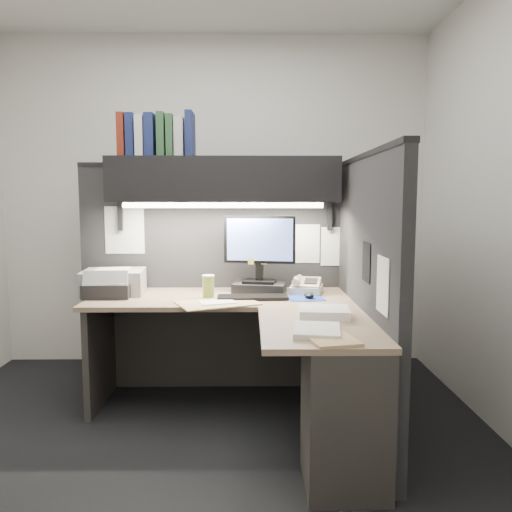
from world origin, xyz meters
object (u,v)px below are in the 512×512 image
overhead_shelf (224,180)px  telephone (306,287)px  coffee_cup (208,287)px  desk (273,366)px  monitor (260,262)px  keyboard (253,297)px  printer (114,282)px  notebook_stack (109,290)px

overhead_shelf → telephone: overhead_shelf is taller
coffee_cup → overhead_shelf: bearing=69.0°
telephone → desk: bearing=-97.5°
desk → monitor: size_ratio=3.22×
keyboard → telephone: (0.37, 0.20, 0.03)m
monitor → keyboard: bearing=-91.7°
keyboard → printer: 0.97m
coffee_cup → notebook_stack: coffee_cup is taller
overhead_shelf → desk: bearing=-68.2°
coffee_cup → notebook_stack: (-0.66, 0.06, -0.03)m
monitor → coffee_cup: size_ratio=3.76×
desk → printer: (-1.05, 0.68, 0.37)m
keyboard → notebook_stack: 0.95m
notebook_stack → printer: bearing=89.0°
desk → printer: 1.31m
overhead_shelf → telephone: bearing=-8.4°
keyboard → notebook_stack: notebook_stack is taller
desk → monitor: 0.85m
monitor → desk: bearing=-74.3°
keyboard → notebook_stack: (-0.95, 0.10, 0.03)m
monitor → coffee_cup: 0.41m
printer → notebook_stack: 0.12m
overhead_shelf → coffee_cup: size_ratio=11.02×
printer → notebook_stack: printer is taller
keyboard → printer: (-0.95, 0.21, 0.07)m
desk → keyboard: keyboard is taller
coffee_cup → desk: bearing=-51.8°
printer → overhead_shelf: bearing=0.2°
monitor → notebook_stack: 1.02m
printer → notebook_stack: bearing=-96.3°
keyboard → printer: size_ratio=1.13×
coffee_cup → telephone: bearing=14.2°
monitor → printer: 1.00m
keyboard → coffee_cup: 0.30m
coffee_cup → printer: printer is taller
telephone → notebook_stack: 1.32m
keyboard → desk: bearing=-79.5°
keyboard → printer: bearing=164.8°
telephone → coffee_cup: coffee_cup is taller
monitor → printer: bearing=-169.0°
desk → notebook_stack: (-1.06, 0.57, 0.33)m
overhead_shelf → notebook_stack: size_ratio=5.13×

